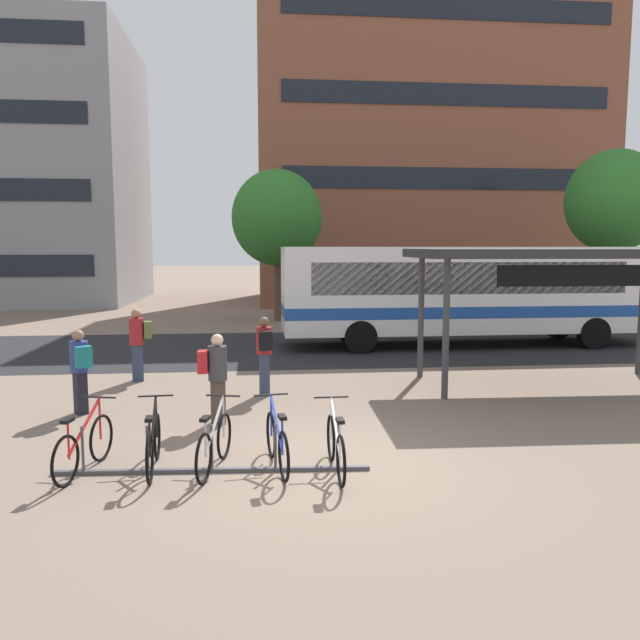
% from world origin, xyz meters
% --- Properties ---
extents(ground, '(200.00, 200.00, 0.00)m').
position_xyz_m(ground, '(0.00, 0.00, 0.00)').
color(ground, '#7A6656').
extents(bus_lane_asphalt, '(80.00, 7.20, 0.01)m').
position_xyz_m(bus_lane_asphalt, '(0.00, 10.75, 0.00)').
color(bus_lane_asphalt, '#232326').
rests_on(bus_lane_asphalt, ground).
extents(city_bus, '(12.05, 2.68, 3.20)m').
position_xyz_m(city_bus, '(5.84, 10.75, 1.78)').
color(city_bus, white).
rests_on(city_bus, ground).
extents(bike_rack, '(4.51, 0.31, 0.70)m').
position_xyz_m(bike_rack, '(-1.66, -0.11, 0.10)').
color(bike_rack, '#47474C').
rests_on(bike_rack, ground).
extents(parked_bicycle_red_0, '(0.58, 1.69, 0.99)m').
position_xyz_m(parked_bicycle_red_0, '(-3.46, 0.05, 0.38)').
color(parked_bicycle_red_0, black).
rests_on(parked_bicycle_red_0, ground).
extents(parked_bicycle_black_1, '(0.52, 1.72, 0.99)m').
position_xyz_m(parked_bicycle_black_1, '(-2.49, 0.04, 0.38)').
color(parked_bicycle_black_1, black).
rests_on(parked_bicycle_black_1, ground).
extents(parked_bicycle_silver_2, '(0.57, 1.69, 0.99)m').
position_xyz_m(parked_bicycle_silver_2, '(-1.63, -0.04, 0.38)').
color(parked_bicycle_silver_2, black).
rests_on(parked_bicycle_silver_2, ground).
extents(parked_bicycle_blue_3, '(0.52, 1.71, 0.99)m').
position_xyz_m(parked_bicycle_blue_3, '(-0.73, -0.05, 0.38)').
color(parked_bicycle_blue_3, black).
rests_on(parked_bicycle_blue_3, ground).
extents(parked_bicycle_white_4, '(0.52, 1.72, 0.99)m').
position_xyz_m(parked_bicycle_white_4, '(0.09, -0.30, 0.38)').
color(parked_bicycle_white_4, black).
rests_on(parked_bicycle_white_4, ground).
extents(transit_shelter, '(6.50, 3.17, 3.15)m').
position_xyz_m(transit_shelter, '(5.76, 4.79, 2.95)').
color(transit_shelter, '#38383D').
rests_on(transit_shelter, ground).
extents(commuter_red_pack_0, '(0.52, 0.34, 1.65)m').
position_xyz_m(commuter_red_pack_0, '(-1.76, 2.37, 0.94)').
color(commuter_red_pack_0, '#47382D').
rests_on(commuter_red_pack_0, ground).
extents(commuter_teal_pack_1, '(0.55, 0.60, 1.63)m').
position_xyz_m(commuter_teal_pack_1, '(-4.39, 3.29, 0.94)').
color(commuter_teal_pack_1, black).
rests_on(commuter_teal_pack_1, ground).
extents(commuter_olive_pack_2, '(0.57, 0.41, 1.73)m').
position_xyz_m(commuter_olive_pack_2, '(-3.84, 6.21, 1.00)').
color(commuter_olive_pack_2, '#2D3851').
rests_on(commuter_olive_pack_2, ground).
extents(commuter_black_pack_3, '(0.38, 0.55, 1.71)m').
position_xyz_m(commuter_black_pack_3, '(-0.87, 4.45, 0.99)').
color(commuter_black_pack_3, '#2D3851').
rests_on(commuter_black_pack_3, ground).
extents(street_tree_0, '(3.90, 3.90, 7.17)m').
position_xyz_m(street_tree_0, '(13.60, 15.76, 5.05)').
color(street_tree_0, brown).
rests_on(street_tree_0, ground).
extents(street_tree_1, '(3.85, 3.85, 6.48)m').
position_xyz_m(street_tree_1, '(-0.17, 18.06, 4.42)').
color(street_tree_1, brown).
rests_on(street_tree_1, ground).
extents(building_right_wing, '(19.37, 10.25, 16.82)m').
position_xyz_m(building_right_wing, '(8.77, 28.28, 8.41)').
color(building_right_wing, brown).
rests_on(building_right_wing, ground).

